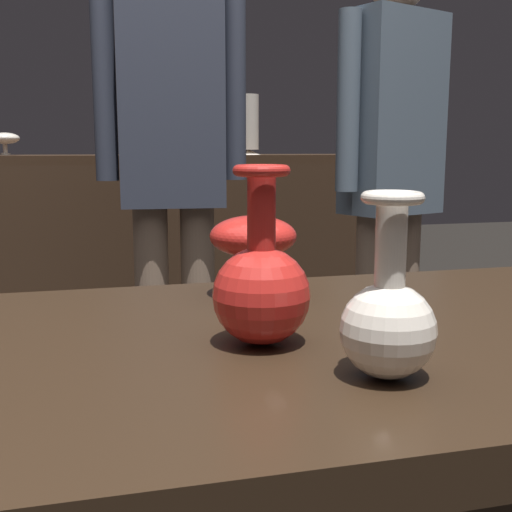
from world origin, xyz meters
TOP-DOWN VIEW (x-y plane):
  - back_display_shelf at (0.00, 2.20)m, footprint 2.60×0.40m
  - vase_centerpiece at (0.01, -0.03)m, footprint 0.11×0.11m
  - vase_tall_behind at (0.06, 0.21)m, footprint 0.13×0.13m
  - vase_right_accent at (0.10, -0.16)m, footprint 0.09×0.09m
  - shelf_vase_right at (0.52, 2.13)m, footprint 0.10×0.10m
  - shelf_vase_left at (-0.52, 2.19)m, footprint 0.12×0.12m
  - shelf_vase_far_right at (1.04, 2.18)m, footprint 0.12×0.12m
  - visitor_center_back at (0.07, 1.32)m, footprint 0.47×0.21m
  - visitor_near_right at (0.78, 1.23)m, footprint 0.44×0.28m

SIDE VIEW (x-z plane):
  - back_display_shelf at x=0.00m, z-range 0.00..0.99m
  - vase_right_accent at x=0.10m, z-range 0.77..0.95m
  - vase_centerpiece at x=0.01m, z-range 0.76..0.97m
  - vase_tall_behind at x=0.06m, z-range 0.83..0.95m
  - visitor_near_right at x=0.78m, z-range 0.15..1.78m
  - visitor_center_back at x=0.07m, z-range 0.16..1.85m
  - shelf_vase_left at x=-0.52m, z-range 1.01..1.11m
  - shelf_vase_far_right at x=1.04m, z-range 1.01..1.12m
  - shelf_vase_right at x=0.52m, z-range 0.99..1.25m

